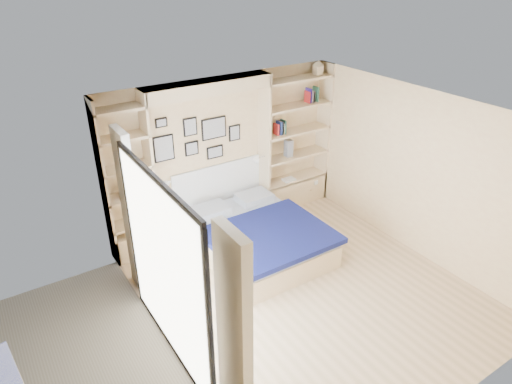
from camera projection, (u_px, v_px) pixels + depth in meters
ground at (305, 289)px, 6.30m from camera, size 4.50×4.50×0.00m
room_shell at (224, 185)px, 6.75m from camera, size 4.50×4.50×4.50m
bed at (257, 236)px, 6.98m from camera, size 1.73×2.18×1.07m
photo_gallery at (197, 138)px, 6.99m from camera, size 1.48×0.02×0.82m
reading_lamps at (214, 170)px, 7.13m from camera, size 1.92×0.12×0.15m
shelf_decor at (288, 116)px, 7.62m from camera, size 3.61×0.23×2.03m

